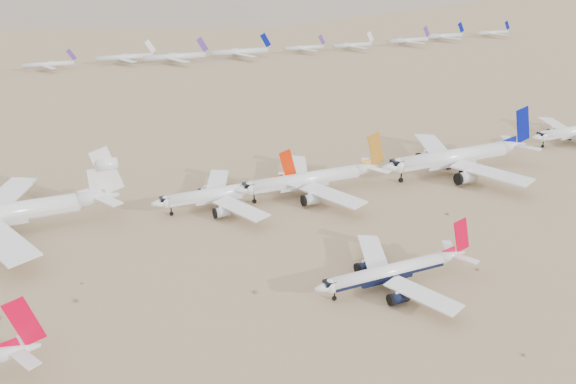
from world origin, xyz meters
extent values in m
plane|color=#8E7153|center=(0.00, 0.00, 0.00)|extent=(7000.00, 7000.00, 0.00)
cylinder|color=white|center=(-0.62, 4.24, 4.09)|extent=(30.12, 3.56, 3.56)
cube|color=black|center=(-0.62, 4.24, 3.65)|extent=(29.51, 3.61, 0.80)
sphere|color=white|center=(-15.68, 4.24, 4.09)|extent=(3.56, 3.56, 3.56)
cube|color=black|center=(-16.21, 4.24, 5.07)|extent=(2.49, 2.31, 0.89)
cone|color=white|center=(17.99, 4.24, 4.36)|extent=(7.53, 3.56, 3.56)
cube|color=white|center=(1.71, -6.33, 3.47)|extent=(11.63, 18.33, 0.56)
cube|color=white|center=(19.46, 0.77, 4.81)|extent=(4.78, 6.25, 0.21)
cylinder|color=black|center=(-2.29, -3.17, 1.87)|extent=(4.18, 2.56, 2.56)
cube|color=white|center=(1.71, 14.80, 3.47)|extent=(11.63, 18.33, 0.56)
cube|color=white|center=(19.46, 7.70, 4.81)|extent=(4.78, 6.25, 0.21)
cylinder|color=black|center=(-2.29, 11.64, 1.87)|extent=(4.18, 2.56, 2.56)
cube|color=red|center=(20.09, 4.24, 9.55)|extent=(5.71, 0.28, 9.40)
cylinder|color=black|center=(-14.79, 4.24, 0.53)|extent=(1.07, 0.44, 1.07)
cylinder|color=black|center=(0.64, 1.74, 0.75)|extent=(1.50, 0.89, 1.50)
cylinder|color=black|center=(0.64, 6.73, 0.75)|extent=(1.50, 0.89, 1.50)
cone|color=white|center=(-80.60, 6.79, 5.01)|extent=(8.52, 4.09, 4.09)
cube|color=white|center=(-78.94, 2.87, 5.52)|extent=(5.41, 7.07, 0.25)
cube|color=white|center=(-78.94, 10.72, 5.52)|extent=(5.41, 7.07, 0.25)
cube|color=red|center=(-78.23, 6.79, 10.90)|extent=(6.46, 0.33, 10.64)
cylinder|color=white|center=(60.96, 58.37, 6.30)|extent=(45.20, 5.48, 5.48)
cube|color=silver|center=(60.96, 58.37, 5.62)|extent=(44.30, 5.56, 1.23)
sphere|color=white|center=(38.35, 58.37, 6.30)|extent=(5.48, 5.48, 5.48)
cube|color=black|center=(37.53, 58.37, 7.81)|extent=(3.84, 3.56, 1.37)
cone|color=white|center=(88.89, 58.37, 6.71)|extent=(11.30, 5.48, 5.48)
cube|color=white|center=(64.45, 42.45, 5.34)|extent=(17.46, 27.51, 0.85)
cube|color=white|center=(91.09, 53.15, 7.40)|extent=(7.18, 9.38, 0.33)
cylinder|color=silver|center=(58.44, 47.19, 2.87)|extent=(6.28, 3.94, 3.94)
cube|color=white|center=(64.45, 74.29, 5.34)|extent=(17.46, 27.51, 0.85)
cube|color=white|center=(91.09, 63.59, 7.40)|extent=(7.18, 9.38, 0.33)
cylinder|color=silver|center=(58.44, 69.55, 2.87)|extent=(6.28, 3.94, 3.94)
cube|color=#020C7B|center=(92.03, 58.37, 14.54)|extent=(8.57, 0.44, 14.12)
cylinder|color=black|center=(39.72, 58.37, 0.82)|extent=(1.64, 0.68, 1.64)
cylinder|color=black|center=(62.84, 54.53, 1.15)|extent=(2.30, 1.37, 2.30)
cylinder|color=black|center=(62.84, 62.20, 1.15)|extent=(2.30, 1.37, 2.30)
cylinder|color=white|center=(4.95, 62.09, 5.31)|extent=(38.02, 4.62, 4.62)
cube|color=silver|center=(4.95, 62.09, 4.74)|extent=(37.26, 4.69, 1.04)
sphere|color=white|center=(-14.06, 62.09, 5.31)|extent=(4.62, 4.62, 4.62)
cube|color=black|center=(-14.75, 62.09, 6.58)|extent=(3.23, 3.00, 1.16)
cone|color=white|center=(28.45, 62.09, 5.66)|extent=(9.51, 4.62, 4.62)
cube|color=white|center=(7.89, 48.69, 4.51)|extent=(14.68, 23.14, 0.71)
cube|color=white|center=(30.30, 57.70, 6.24)|extent=(6.04, 7.89, 0.28)
cylinder|color=silver|center=(2.84, 52.68, 2.42)|extent=(5.28, 3.33, 3.33)
cube|color=white|center=(7.89, 75.49, 4.51)|extent=(14.68, 23.14, 0.71)
cube|color=white|center=(30.30, 66.48, 6.24)|extent=(6.04, 7.89, 0.28)
cylinder|color=silver|center=(2.84, 71.50, 2.42)|extent=(5.28, 3.33, 3.33)
cube|color=#B97820|center=(31.09, 62.09, 12.24)|extent=(7.21, 0.37, 11.87)
cylinder|color=black|center=(-12.90, 62.09, 0.69)|extent=(1.39, 0.58, 1.39)
cylinder|color=black|center=(6.54, 58.85, 0.97)|extent=(1.94, 1.16, 1.94)
cylinder|color=black|center=(6.54, 65.32, 0.97)|extent=(1.94, 1.16, 1.94)
cylinder|color=white|center=(-23.43, 63.66, 4.67)|extent=(33.24, 4.06, 4.06)
cube|color=silver|center=(-23.43, 63.66, 4.16)|extent=(32.58, 4.12, 0.91)
sphere|color=white|center=(-40.05, 63.66, 4.67)|extent=(4.06, 4.06, 4.06)
cube|color=black|center=(-40.66, 63.66, 5.79)|extent=(2.84, 2.64, 1.02)
cone|color=white|center=(-2.88, 63.66, 4.98)|extent=(8.31, 4.06, 4.06)
cube|color=white|center=(-20.86, 51.93, 3.96)|extent=(12.84, 20.23, 0.63)
cube|color=white|center=(-1.27, 59.82, 5.48)|extent=(5.28, 6.90, 0.24)
cylinder|color=silver|center=(-25.27, 55.42, 2.13)|extent=(4.62, 2.93, 2.93)
cube|color=white|center=(-20.86, 75.39, 3.96)|extent=(12.84, 20.23, 0.63)
cube|color=white|center=(-1.27, 67.50, 5.48)|extent=(5.28, 6.90, 0.24)
cylinder|color=silver|center=(-25.27, 71.90, 2.13)|extent=(4.62, 2.93, 2.93)
cube|color=red|center=(-0.57, 63.66, 10.74)|extent=(6.30, 0.33, 10.38)
cylinder|color=black|center=(-39.03, 63.66, 0.61)|extent=(1.22, 0.51, 1.22)
cylinder|color=black|center=(-22.04, 60.82, 0.85)|extent=(1.71, 1.02, 1.71)
cylinder|color=black|center=(-22.04, 66.50, 0.85)|extent=(1.71, 1.02, 1.71)
cone|color=white|center=(-58.66, 70.07, 6.84)|extent=(11.66, 5.59, 5.59)
cube|color=white|center=(-83.89, 53.67, 5.45)|extent=(18.02, 28.39, 0.87)
cube|color=white|center=(-56.39, 64.70, 7.54)|extent=(7.41, 9.68, 0.34)
cube|color=white|center=(-83.89, 86.47, 5.45)|extent=(18.02, 28.39, 0.87)
cube|color=white|center=(-56.39, 75.44, 7.54)|extent=(7.41, 9.68, 0.34)
cube|color=white|center=(-55.42, 70.07, 14.90)|extent=(8.84, 0.45, 14.57)
cylinder|color=white|center=(-55.10, 70.07, 16.70)|extent=(5.83, 3.62, 3.62)
cylinder|color=black|center=(-85.55, 66.16, 1.17)|extent=(2.35, 1.40, 2.35)
cylinder|color=black|center=(-85.55, 73.98, 1.17)|extent=(2.35, 1.40, 2.35)
cylinder|color=white|center=(130.64, 66.74, 4.98)|extent=(35.88, 4.33, 4.33)
cube|color=silver|center=(130.64, 66.74, 4.44)|extent=(35.16, 4.40, 0.97)
sphere|color=white|center=(112.70, 66.74, 4.98)|extent=(4.33, 4.33, 4.33)
cube|color=black|center=(112.05, 66.74, 6.17)|extent=(3.03, 2.82, 1.08)
cube|color=white|center=(133.41, 79.37, 4.22)|extent=(13.86, 21.83, 0.67)
cylinder|color=silver|center=(128.65, 75.61, 2.27)|extent=(4.98, 3.12, 3.12)
cylinder|color=black|center=(113.79, 66.74, 0.65)|extent=(1.30, 0.54, 1.30)
cylinder|color=black|center=(132.14, 69.78, 0.91)|extent=(1.82, 1.08, 1.82)
cylinder|color=silver|center=(-64.13, 319.53, 4.00)|extent=(32.29, 3.19, 3.19)
cube|color=#512C89|center=(-48.94, 319.53, 9.39)|extent=(6.43, 0.32, 8.10)
cube|color=silver|center=(-64.13, 311.17, 3.52)|extent=(8.51, 14.86, 0.32)
cube|color=silver|center=(-64.13, 327.88, 3.52)|extent=(8.51, 14.86, 0.32)
cylinder|color=silver|center=(-13.42, 324.89, 4.33)|extent=(39.11, 3.87, 3.87)
cube|color=white|center=(4.99, 324.89, 10.87)|extent=(7.79, 0.39, 9.81)
cube|color=silver|center=(-13.42, 314.77, 3.75)|extent=(10.30, 18.00, 0.39)
cube|color=silver|center=(-13.42, 335.01, 3.75)|extent=(10.30, 18.00, 0.39)
cylinder|color=silver|center=(19.35, 311.81, 4.56)|extent=(43.72, 4.32, 4.32)
cube|color=#512C89|center=(39.93, 311.81, 11.87)|extent=(8.71, 0.43, 10.97)
cube|color=silver|center=(19.35, 300.49, 3.91)|extent=(11.52, 20.13, 0.43)
cube|color=silver|center=(19.35, 323.12, 3.91)|extent=(11.52, 20.13, 0.43)
cylinder|color=silver|center=(68.56, 313.29, 4.58)|extent=(44.04, 4.35, 4.35)
cube|color=#020C7B|center=(89.28, 313.29, 11.93)|extent=(8.77, 0.44, 11.05)
cube|color=silver|center=(68.56, 301.89, 3.92)|extent=(11.60, 20.28, 0.44)
cube|color=silver|center=(68.56, 324.69, 3.92)|extent=(11.60, 20.28, 0.44)
cylinder|color=silver|center=(121.84, 314.43, 4.02)|extent=(32.78, 3.24, 3.24)
cube|color=#512C89|center=(137.27, 314.43, 9.50)|extent=(6.53, 0.32, 8.22)
cube|color=silver|center=(121.84, 305.95, 3.53)|extent=(8.64, 15.09, 0.32)
cube|color=silver|center=(121.84, 322.91, 3.53)|extent=(8.64, 15.09, 0.32)
cylinder|color=silver|center=(163.39, 310.87, 4.09)|extent=(34.21, 3.38, 3.38)
cube|color=white|center=(179.49, 310.87, 9.81)|extent=(6.81, 0.34, 8.58)
cube|color=silver|center=(163.39, 302.02, 3.58)|extent=(9.01, 15.75, 0.34)
cube|color=silver|center=(163.39, 319.72, 3.58)|extent=(9.01, 15.75, 0.34)
cylinder|color=silver|center=(219.05, 313.99, 4.27)|extent=(37.88, 3.74, 3.74)
cube|color=#512C89|center=(236.88, 313.99, 10.60)|extent=(7.54, 0.37, 9.50)
cube|color=silver|center=(219.05, 304.18, 3.71)|extent=(9.98, 17.44, 0.37)
cube|color=silver|center=(219.05, 323.79, 3.71)|extent=(9.98, 17.44, 0.37)
cylinder|color=silver|center=(262.47, 323.37, 4.34)|extent=(39.27, 3.88, 3.88)
cube|color=#020C7B|center=(280.95, 323.37, 10.90)|extent=(7.82, 0.39, 9.85)
cube|color=silver|center=(262.47, 313.21, 3.76)|extent=(10.35, 18.08, 0.39)
cube|color=silver|center=(262.47, 333.53, 3.76)|extent=(10.35, 18.08, 0.39)
cylinder|color=silver|center=(319.88, 325.15, 4.12)|extent=(34.87, 3.45, 3.45)
cube|color=#020C7B|center=(336.29, 325.15, 9.95)|extent=(6.95, 0.34, 8.75)
cube|color=silver|center=(319.88, 316.12, 3.61)|extent=(9.19, 16.05, 0.34)
cube|color=silver|center=(319.88, 334.18, 3.61)|extent=(9.19, 16.05, 0.34)
ellipsoid|color=brown|center=(-30.40, 14.40, 0.29)|extent=(0.98, 0.98, 0.54)
ellipsoid|color=brown|center=(10.70, -27.70, 0.21)|extent=(0.70, 0.70, 0.39)
ellipsoid|color=brown|center=(24.40, 1.60, 0.25)|extent=(0.84, 0.84, 0.46)
ellipsoid|color=brown|center=(38.10, 30.90, 0.29)|extent=(0.98, 0.98, 0.54)
ellipsoid|color=brown|center=(-69.12, 27.37, 0.30)|extent=(0.99, 0.99, 0.55)
ellipsoid|color=brown|center=(-67.36, 34.54, 0.17)|extent=(0.56, 0.56, 0.31)
camera|label=1|loc=(-67.65, -90.89, 73.63)|focal=35.00mm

